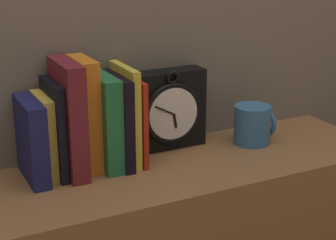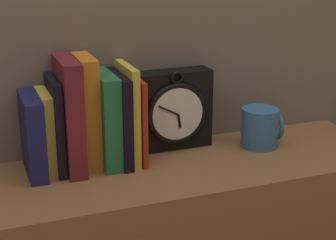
{
  "view_description": "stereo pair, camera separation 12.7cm",
  "coord_description": "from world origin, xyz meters",
  "px_view_note": "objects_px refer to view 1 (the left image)",
  "views": [
    {
      "loc": [
        -0.55,
        -1.08,
        1.41
      ],
      "look_at": [
        0.0,
        0.0,
        1.01
      ],
      "focal_mm": 60.0,
      "sensor_mm": 36.0,
      "label": 1
    },
    {
      "loc": [
        -0.43,
        -1.13,
        1.41
      ],
      "look_at": [
        0.0,
        0.0,
        1.01
      ],
      "focal_mm": 60.0,
      "sensor_mm": 36.0,
      "label": 2
    }
  ],
  "objects_px": {
    "book_slot0_navy": "(32,141)",
    "book_slot7_yellow": "(125,115)",
    "book_slot3_maroon": "(69,119)",
    "book_slot8_red": "(133,119)",
    "book_slot1_yellow": "(44,136)",
    "book_slot6_black": "(117,120)",
    "clock": "(167,110)",
    "book_slot5_green": "(104,121)",
    "book_slot2_black": "(54,129)",
    "mug": "(253,124)",
    "book_slot4_orange": "(85,114)"
  },
  "relations": [
    {
      "from": "book_slot0_navy",
      "to": "book_slot7_yellow",
      "type": "distance_m",
      "value": 0.22
    },
    {
      "from": "book_slot3_maroon",
      "to": "book_slot8_red",
      "type": "height_order",
      "value": "book_slot3_maroon"
    },
    {
      "from": "book_slot1_yellow",
      "to": "book_slot6_black",
      "type": "relative_size",
      "value": 0.86
    },
    {
      "from": "book_slot6_black",
      "to": "clock",
      "type": "bearing_deg",
      "value": 15.65
    },
    {
      "from": "book_slot5_green",
      "to": "book_slot1_yellow",
      "type": "bearing_deg",
      "value": 174.97
    },
    {
      "from": "book_slot7_yellow",
      "to": "book_slot5_green",
      "type": "bearing_deg",
      "value": -178.1
    },
    {
      "from": "book_slot2_black",
      "to": "clock",
      "type": "bearing_deg",
      "value": 6.64
    },
    {
      "from": "book_slot7_yellow",
      "to": "clock",
      "type": "bearing_deg",
      "value": 16.41
    },
    {
      "from": "book_slot0_navy",
      "to": "book_slot5_green",
      "type": "xyz_separation_m",
      "value": [
        0.17,
        0.0,
        0.02
      ]
    },
    {
      "from": "book_slot0_navy",
      "to": "book_slot6_black",
      "type": "bearing_deg",
      "value": -0.54
    },
    {
      "from": "book_slot0_navy",
      "to": "book_slot3_maroon",
      "type": "distance_m",
      "value": 0.09
    },
    {
      "from": "book_slot5_green",
      "to": "mug",
      "type": "bearing_deg",
      "value": -4.68
    },
    {
      "from": "book_slot3_maroon",
      "to": "book_slot6_black",
      "type": "xyz_separation_m",
      "value": [
        0.12,
        0.0,
        -0.02
      ]
    },
    {
      "from": "book_slot3_maroon",
      "to": "mug",
      "type": "xyz_separation_m",
      "value": [
        0.48,
        -0.03,
        -0.08
      ]
    },
    {
      "from": "clock",
      "to": "mug",
      "type": "relative_size",
      "value": 2.05
    },
    {
      "from": "book_slot4_orange",
      "to": "book_slot6_black",
      "type": "relative_size",
      "value": 1.2
    },
    {
      "from": "book_slot2_black",
      "to": "book_slot7_yellow",
      "type": "bearing_deg",
      "value": -0.98
    },
    {
      "from": "book_slot4_orange",
      "to": "mug",
      "type": "xyz_separation_m",
      "value": [
        0.44,
        -0.05,
        -0.08
      ]
    },
    {
      "from": "book_slot3_maroon",
      "to": "book_slot4_orange",
      "type": "height_order",
      "value": "book_slot3_maroon"
    },
    {
      "from": "book_slot8_red",
      "to": "book_slot4_orange",
      "type": "bearing_deg",
      "value": 174.42
    },
    {
      "from": "book_slot4_orange",
      "to": "mug",
      "type": "height_order",
      "value": "book_slot4_orange"
    },
    {
      "from": "book_slot2_black",
      "to": "book_slot3_maroon",
      "type": "distance_m",
      "value": 0.04
    },
    {
      "from": "clock",
      "to": "book_slot1_yellow",
      "type": "distance_m",
      "value": 0.32
    },
    {
      "from": "book_slot1_yellow",
      "to": "book_slot5_green",
      "type": "height_order",
      "value": "book_slot5_green"
    },
    {
      "from": "book_slot2_black",
      "to": "book_slot3_maroon",
      "type": "height_order",
      "value": "book_slot3_maroon"
    },
    {
      "from": "book_slot0_navy",
      "to": "book_slot6_black",
      "type": "distance_m",
      "value": 0.2
    },
    {
      "from": "book_slot1_yellow",
      "to": "mug",
      "type": "bearing_deg",
      "value": -4.77
    },
    {
      "from": "book_slot3_maroon",
      "to": "book_slot0_navy",
      "type": "bearing_deg",
      "value": 177.96
    },
    {
      "from": "book_slot0_navy",
      "to": "book_slot5_green",
      "type": "distance_m",
      "value": 0.17
    },
    {
      "from": "book_slot4_orange",
      "to": "book_slot7_yellow",
      "type": "bearing_deg",
      "value": -6.41
    },
    {
      "from": "book_slot8_red",
      "to": "book_slot6_black",
      "type": "bearing_deg",
      "value": -174.7
    },
    {
      "from": "book_slot1_yellow",
      "to": "book_slot7_yellow",
      "type": "bearing_deg",
      "value": -3.04
    },
    {
      "from": "clock",
      "to": "book_slot7_yellow",
      "type": "height_order",
      "value": "book_slot7_yellow"
    },
    {
      "from": "book_slot0_navy",
      "to": "book_slot8_red",
      "type": "bearing_deg",
      "value": 0.47
    },
    {
      "from": "book_slot8_red",
      "to": "mug",
      "type": "height_order",
      "value": "book_slot8_red"
    },
    {
      "from": "book_slot8_red",
      "to": "mug",
      "type": "distance_m",
      "value": 0.33
    },
    {
      "from": "book_slot0_navy",
      "to": "book_slot7_yellow",
      "type": "height_order",
      "value": "book_slot7_yellow"
    },
    {
      "from": "book_slot2_black",
      "to": "book_slot8_red",
      "type": "xyz_separation_m",
      "value": [
        0.19,
        -0.0,
        -0.01
      ]
    },
    {
      "from": "mug",
      "to": "book_slot4_orange",
      "type": "bearing_deg",
      "value": 174.11
    },
    {
      "from": "clock",
      "to": "book_slot2_black",
      "type": "xyz_separation_m",
      "value": [
        -0.3,
        -0.03,
        0.01
      ]
    },
    {
      "from": "mug",
      "to": "book_slot8_red",
      "type": "bearing_deg",
      "value": 174.0
    },
    {
      "from": "book_slot1_yellow",
      "to": "book_slot0_navy",
      "type": "bearing_deg",
      "value": -157.96
    },
    {
      "from": "book_slot7_yellow",
      "to": "book_slot8_red",
      "type": "bearing_deg",
      "value": -1.48
    },
    {
      "from": "book_slot3_maroon",
      "to": "clock",
      "type": "bearing_deg",
      "value": 9.2
    },
    {
      "from": "book_slot2_black",
      "to": "book_slot4_orange",
      "type": "height_order",
      "value": "book_slot4_orange"
    },
    {
      "from": "book_slot1_yellow",
      "to": "book_slot8_red",
      "type": "relative_size",
      "value": 0.91
    },
    {
      "from": "book_slot3_maroon",
      "to": "book_slot5_green",
      "type": "distance_m",
      "value": 0.09
    },
    {
      "from": "book_slot6_black",
      "to": "book_slot1_yellow",
      "type": "bearing_deg",
      "value": 175.09
    },
    {
      "from": "book_slot1_yellow",
      "to": "mug",
      "type": "height_order",
      "value": "book_slot1_yellow"
    },
    {
      "from": "clock",
      "to": "mug",
      "type": "distance_m",
      "value": 0.23
    }
  ]
}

